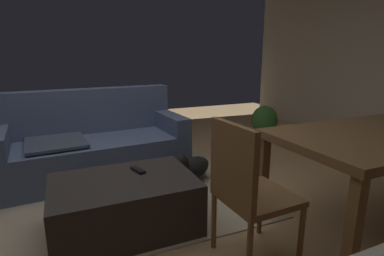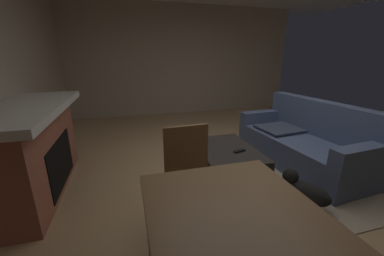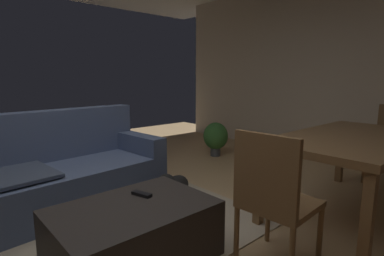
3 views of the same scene
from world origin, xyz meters
name	(u,v)px [view 3 (image 3 of 3)]	position (x,y,z in m)	size (l,w,h in m)	color
floor	(115,245)	(0.00, 0.00, 0.00)	(9.08, 9.08, 0.00)	tan
wall_right_window_side	(339,68)	(3.78, 0.00, 1.41)	(0.12, 6.30, 2.81)	beige
area_rug	(97,228)	(0.00, 0.32, 0.01)	(2.60, 2.00, 0.01)	tan
couch	(57,175)	(-0.09, 0.99, 0.33)	(2.01, 1.02, 0.93)	#4C5B7F
ottoman_coffee_table	(134,234)	(0.00, -0.29, 0.21)	(1.05, 0.72, 0.41)	#2D2826
tv_remote	(142,194)	(0.14, -0.18, 0.42)	(0.05, 0.16, 0.02)	black
dining_table	(353,143)	(1.91, -0.95, 0.67)	(1.77, 0.96, 0.74)	brown
dining_chair_west	(273,194)	(0.63, -0.96, 0.52)	(0.46, 0.46, 0.93)	brown
potted_plant	(216,137)	(2.49, 1.33, 0.31)	(0.39, 0.39, 0.55)	#474C51
small_dog	(174,187)	(0.79, 0.28, 0.18)	(0.52, 0.41, 0.32)	black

